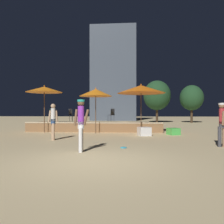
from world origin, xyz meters
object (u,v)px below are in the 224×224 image
at_px(patio_umbrella_0, 44,89).
at_px(background_tree_1, 157,95).
at_px(patio_umbrella_1, 141,89).
at_px(bistro_chair_2, 71,114).
at_px(cube_seat_0, 144,131).
at_px(person_0, 81,122).
at_px(bistro_chair_0, 51,114).
at_px(frisbee_disc, 124,148).
at_px(person_1, 53,120).
at_px(cube_seat_1, 173,131).
at_px(background_tree_0, 192,98).
at_px(bistro_chair_1, 112,114).
at_px(patio_umbrella_2, 96,93).
at_px(cube_seat_2, 90,129).
at_px(person_2, 222,122).

xyz_separation_m(patio_umbrella_0, background_tree_1, (8.95, 14.05, 0.64)).
distance_m(patio_umbrella_1, bistro_chair_2, 5.71).
relative_size(cube_seat_0, background_tree_1, 0.15).
bearing_deg(person_0, patio_umbrella_0, -154.90).
relative_size(bistro_chair_0, frisbee_disc, 3.88).
xyz_separation_m(cube_seat_0, bistro_chair_2, (-5.13, 3.69, 0.97)).
distance_m(patio_umbrella_0, person_1, 4.42).
xyz_separation_m(cube_seat_1, background_tree_0, (5.13, 14.54, 2.87)).
bearing_deg(bistro_chair_2, person_0, -136.87).
bearing_deg(bistro_chair_1, person_0, 38.89).
xyz_separation_m(patio_umbrella_2, bistro_chair_0, (-3.49, 1.83, -1.32)).
xyz_separation_m(patio_umbrella_1, cube_seat_2, (-3.36, 0.66, -2.56)).
distance_m(person_1, bistro_chair_1, 5.85).
relative_size(cube_seat_1, person_2, 0.46).
height_order(person_1, person_2, person_1).
bearing_deg(cube_seat_0, cube_seat_1, 19.06).
height_order(cube_seat_1, bistro_chair_0, bistro_chair_0).
height_order(person_2, background_tree_0, background_tree_0).
distance_m(cube_seat_2, bistro_chair_1, 1.97).
distance_m(person_2, background_tree_0, 19.47).
bearing_deg(bistro_chair_1, bistro_chair_0, -46.81).
distance_m(cube_seat_2, background_tree_0, 16.82).
distance_m(patio_umbrella_2, background_tree_1, 15.32).
bearing_deg(patio_umbrella_1, person_0, -109.36).
bearing_deg(person_2, cube_seat_1, -71.28).
height_order(person_1, bistro_chair_2, person_1).
bearing_deg(cube_seat_0, cube_seat_2, 147.95).
distance_m(cube_seat_1, person_2, 4.51).
relative_size(person_2, frisbee_disc, 7.19).
height_order(patio_umbrella_0, bistro_chair_2, patio_umbrella_0).
height_order(patio_umbrella_1, patio_umbrella_2, patio_umbrella_1).
xyz_separation_m(patio_umbrella_1, cube_seat_0, (0.09, -1.50, -2.51)).
distance_m(bistro_chair_0, background_tree_1, 15.53).
relative_size(person_0, bistro_chair_1, 1.93).
relative_size(patio_umbrella_1, bistro_chair_0, 3.43).
bearing_deg(cube_seat_1, background_tree_0, 70.56).
height_order(person_0, person_1, person_0).
height_order(cube_seat_1, person_0, person_0).
bearing_deg(patio_umbrella_2, patio_umbrella_0, 176.88).
relative_size(cube_seat_1, bistro_chair_2, 0.86).
height_order(person_0, person_2, person_0).
distance_m(patio_umbrella_0, patio_umbrella_1, 6.18).
height_order(cube_seat_0, person_2, person_2).
bearing_deg(bistro_chair_1, background_tree_1, -159.49).
relative_size(cube_seat_0, person_1, 0.46).
height_order(patio_umbrella_2, person_0, patio_umbrella_2).
relative_size(patio_umbrella_0, bistro_chair_0, 3.37).
height_order(person_1, bistro_chair_0, person_1).
bearing_deg(background_tree_1, patio_umbrella_0, -122.49).
distance_m(patio_umbrella_2, frisbee_disc, 6.27).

